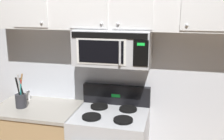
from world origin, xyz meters
name	(u,v)px	position (x,y,z in m)	size (l,w,h in m)	color
back_wall	(118,64)	(0.00, 0.79, 1.35)	(5.20, 0.10, 2.70)	silver
over_range_microwave	(113,47)	(0.00, 0.54, 1.58)	(0.76, 0.43, 0.35)	#B7BABF
upper_cabinets	(114,1)	(0.00, 0.57, 2.02)	(2.50, 0.36, 0.55)	silver
utensil_crock_charcoal	(21,98)	(-0.99, 0.37, 1.01)	(0.12, 0.12, 0.39)	#2D2D33
salt_shaker	(28,95)	(-1.05, 0.61, 0.96)	(0.05, 0.05, 0.11)	white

